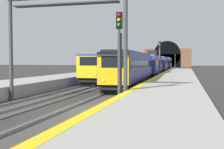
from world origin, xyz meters
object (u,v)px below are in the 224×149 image
object	(u,v)px
train_adjacent_platform	(126,65)
railway_signal_near	(119,51)
railway_signal_far	(175,60)
overhead_signal_gantry	(65,20)
railway_signal_mid	(160,57)
train_main_approaching	(157,64)

from	to	relation	value
train_adjacent_platform	railway_signal_near	size ratio (longest dim) A/B	7.08
railway_signal_near	railway_signal_far	world-z (taller)	railway_signal_near
train_adjacent_platform	overhead_signal_gantry	world-z (taller)	overhead_signal_gantry
train_adjacent_platform	railway_signal_mid	distance (m)	8.03
train_main_approaching	railway_signal_mid	bearing A→B (deg)	5.46
railway_signal_mid	railway_signal_far	bearing A→B (deg)	-180.00
train_main_approaching	overhead_signal_gantry	xyz separation A→B (m)	(-43.10, 2.23, 3.55)
railway_signal_near	railway_signal_far	size ratio (longest dim) A/B	1.12
railway_signal_far	overhead_signal_gantry	size ratio (longest dim) A/B	0.60
railway_signal_mid	overhead_signal_gantry	bearing A→B (deg)	-8.62
train_adjacent_platform	railway_signal_near	world-z (taller)	railway_signal_near
railway_signal_mid	railway_signal_far	world-z (taller)	railway_signal_mid
train_adjacent_platform	overhead_signal_gantry	size ratio (longest dim) A/B	4.76
train_main_approaching	railway_signal_mid	xyz separation A→B (m)	(-15.89, -1.90, 1.38)
overhead_signal_gantry	train_main_approaching	bearing A→B (deg)	-2.96
railway_signal_far	overhead_signal_gantry	bearing A→B (deg)	-2.55
railway_signal_mid	overhead_signal_gantry	size ratio (longest dim) A/B	0.67
train_adjacent_platform	railway_signal_near	distance (m)	33.60
train_adjacent_platform	railway_signal_near	xyz separation A→B (m)	(-32.97, -6.35, 1.34)
train_main_approaching	overhead_signal_gantry	distance (m)	43.30
train_adjacent_platform	railway_signal_mid	world-z (taller)	railway_signal_mid
train_main_approaching	railway_signal_far	bearing A→B (deg)	176.47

